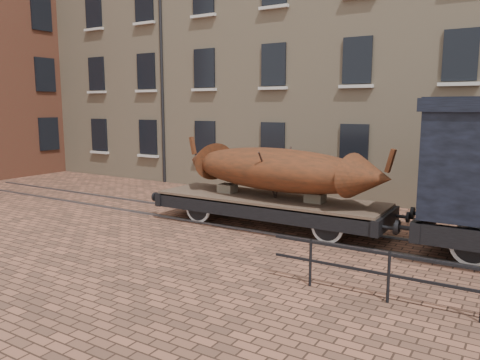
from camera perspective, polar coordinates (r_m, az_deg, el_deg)
The scene contains 5 objects.
ground at distance 14.64m, azimuth 3.56°, elevation -5.74°, with size 90.00×90.00×0.00m, color brown.
warehouse_cream at distance 23.02m, azimuth 23.22°, elevation 16.49°, with size 40.00×10.19×14.00m.
rail_track at distance 14.63m, azimuth 3.57°, elevation -5.62°, with size 30.00×1.52×0.06m.
flatcar_wagon at distance 14.47m, azimuth 3.53°, elevation -2.82°, with size 8.08×2.19×1.22m.
iron_boat at distance 14.19m, azimuth 4.36°, elevation 1.33°, with size 7.32×2.90×1.73m.
Camera 1 is at (6.64, -12.50, 3.72)m, focal length 35.00 mm.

